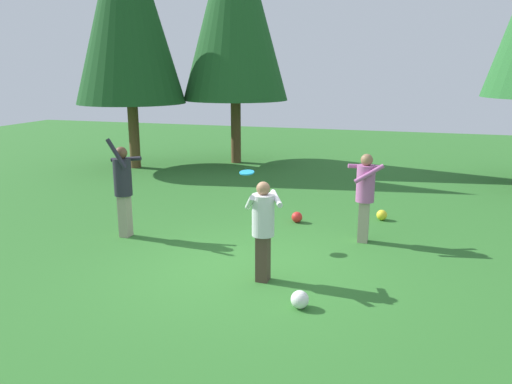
{
  "coord_description": "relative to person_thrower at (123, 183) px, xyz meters",
  "views": [
    {
      "loc": [
        2.37,
        -7.28,
        3.17
      ],
      "look_at": [
        -0.13,
        0.98,
        1.05
      ],
      "focal_mm": 35.15,
      "sensor_mm": 36.0,
      "label": 1
    }
  ],
  "objects": [
    {
      "name": "ball_yellow",
      "position": [
        4.72,
        2.54,
        -0.94
      ],
      "size": [
        0.23,
        0.23,
        0.23
      ],
      "primitive_type": "sphere",
      "color": "yellow",
      "rests_on": "ground_plane"
    },
    {
      "name": "person_thrower",
      "position": [
        0.0,
        0.0,
        0.0
      ],
      "size": [
        0.62,
        0.53,
        1.95
      ],
      "rotation": [
        0.0,
        0.0,
        0.12
      ],
      "color": "gray",
      "rests_on": "ground_plane"
    },
    {
      "name": "person_bystander",
      "position": [
        3.14,
        -1.25,
        -0.14
      ],
      "size": [
        0.66,
        0.68,
        1.56
      ],
      "rotation": [
        0.0,
        0.0,
        2.03
      ],
      "color": "#4C382D",
      "rests_on": "ground_plane"
    },
    {
      "name": "person_catcher",
      "position": [
        4.45,
        1.02,
        -0.06
      ],
      "size": [
        0.69,
        0.64,
        1.68
      ],
      "rotation": [
        0.0,
        0.0,
        -2.8
      ],
      "color": "gray",
      "rests_on": "ground_plane"
    },
    {
      "name": "tree_far_left",
      "position": [
        -3.44,
        6.33,
        4.09
      ],
      "size": [
        3.44,
        3.44,
        8.22
      ],
      "color": "brown",
      "rests_on": "ground_plane"
    },
    {
      "name": "frisbee",
      "position": [
        2.39,
        0.28,
        0.3
      ],
      "size": [
        0.32,
        0.32,
        0.06
      ],
      "color": "#2393D1"
    },
    {
      "name": "tree_left",
      "position": [
        -0.55,
        8.18,
        4.22
      ],
      "size": [
        3.53,
        3.53,
        8.43
      ],
      "color": "brown",
      "rests_on": "ground_plane"
    },
    {
      "name": "ball_white",
      "position": [
        3.88,
        -2.0,
        -0.93
      ],
      "size": [
        0.25,
        0.25,
        0.25
      ],
      "primitive_type": "sphere",
      "color": "white",
      "rests_on": "ground_plane"
    },
    {
      "name": "ball_red",
      "position": [
        3.0,
        1.85,
        -0.94
      ],
      "size": [
        0.23,
        0.23,
        0.23
      ],
      "primitive_type": "sphere",
      "color": "red",
      "rests_on": "ground_plane"
    },
    {
      "name": "ground_plane",
      "position": [
        2.76,
        -0.89,
        -1.06
      ],
      "size": [
        40.0,
        40.0,
        0.0
      ],
      "primitive_type": "plane",
      "color": "#2D6B28"
    }
  ]
}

